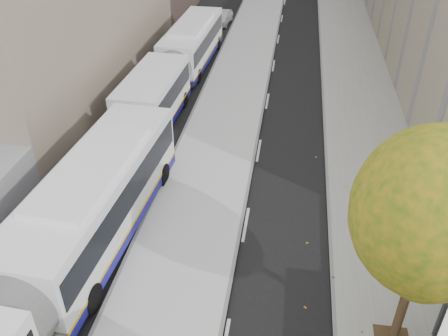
# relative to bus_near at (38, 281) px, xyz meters

# --- Properties ---
(bus_platform) EXTENTS (4.25, 150.00, 0.15)m
(bus_platform) POSITION_rel_bus_near_xyz_m (3.74, 22.75, -1.69)
(bus_platform) COLOR silver
(bus_platform) RESTS_ON ground
(sidewalk) EXTENTS (4.75, 150.00, 0.08)m
(sidewalk) POSITION_rel_bus_near_xyz_m (11.74, 22.75, -1.72)
(sidewalk) COLOR gray
(sidewalk) RESTS_ON ground
(tree_c) EXTENTS (4.20, 4.20, 7.28)m
(tree_c) POSITION_rel_bus_near_xyz_m (11.21, 0.75, 3.49)
(tree_c) COLOR #322116
(tree_c) RESTS_ON sidewalk
(bus_near) EXTENTS (4.04, 19.47, 3.22)m
(bus_near) POSITION_rel_bus_near_xyz_m (0.00, 0.00, 0.00)
(bus_near) COLOR white
(bus_near) RESTS_ON ground
(bus_far) EXTENTS (3.14, 17.42, 2.89)m
(bus_far) POSITION_rel_bus_near_xyz_m (-0.07, 19.34, -0.18)
(bus_far) COLOR white
(bus_far) RESTS_ON ground
(distant_car) EXTENTS (1.76, 3.70, 1.22)m
(distant_car) POSITION_rel_bus_near_xyz_m (0.67, 33.23, -1.15)
(distant_car) COLOR silver
(distant_car) RESTS_ON ground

